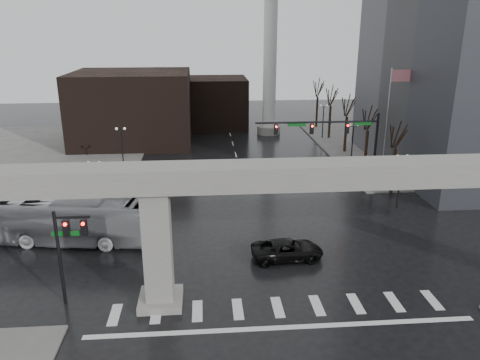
{
  "coord_description": "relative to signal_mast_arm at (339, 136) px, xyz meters",
  "views": [
    {
      "loc": [
        -4.2,
        -24.92,
        16.05
      ],
      "look_at": [
        -1.39,
        9.83,
        4.5
      ],
      "focal_mm": 35.0,
      "sensor_mm": 36.0,
      "label": 1
    }
  ],
  "objects": [
    {
      "name": "elevated_guideway",
      "position": [
        -7.73,
        -18.8,
        1.05
      ],
      "size": [
        48.0,
        2.6,
        8.7
      ],
      "color": "#989490",
      "rests_on": "ground"
    },
    {
      "name": "building_far_left",
      "position": [
        -22.99,
        23.2,
        -0.83
      ],
      "size": [
        16.0,
        14.0,
        10.0
      ],
      "primitive_type": "cube",
      "color": "black",
      "rests_on": "ground"
    },
    {
      "name": "sidewalk_nw",
      "position": [
        -34.99,
        17.2,
        -5.75
      ],
      "size": [
        28.0,
        36.0,
        0.15
      ],
      "primitive_type": "cube",
      "color": "slate",
      "rests_on": "ground"
    },
    {
      "name": "lamp_right_1",
      "position": [
        4.51,
        9.2,
        -2.36
      ],
      "size": [
        1.22,
        0.32,
        5.11
      ],
      "color": "black",
      "rests_on": "ground"
    },
    {
      "name": "tree_right_0",
      "position": [
        5.54,
        -0.78,
        -3.04
      ],
      "size": [
        1.09,
        1.58,
        7.5
      ],
      "color": "black",
      "rests_on": "ground"
    },
    {
      "name": "tree_right_4",
      "position": [
        5.54,
        31.22,
        -2.79
      ],
      "size": [
        1.12,
        1.69,
        8.19
      ],
      "color": "black",
      "rests_on": "ground"
    },
    {
      "name": "signal_mast_arm",
      "position": [
        0.0,
        0.0,
        0.0
      ],
      "size": [
        12.12,
        0.43,
        8.0
      ],
      "color": "black",
      "rests_on": "ground"
    },
    {
      "name": "flagpole_assembly",
      "position": [
        6.3,
        3.2,
        1.7
      ],
      "size": [
        2.06,
        0.12,
        12.0
      ],
      "color": "silver",
      "rests_on": "ground"
    },
    {
      "name": "lamp_left_2",
      "position": [
        -22.49,
        23.2,
        -2.36
      ],
      "size": [
        1.22,
        0.32,
        5.11
      ],
      "color": "black",
      "rests_on": "ground"
    },
    {
      "name": "lamp_left_0",
      "position": [
        -22.49,
        -4.8,
        -2.36
      ],
      "size": [
        1.22,
        0.32,
        5.11
      ],
      "color": "black",
      "rests_on": "ground"
    },
    {
      "name": "sidewalk_ne",
      "position": [
        17.01,
        17.2,
        -5.75
      ],
      "size": [
        28.0,
        36.0,
        0.15
      ],
      "primitive_type": "cube",
      "color": "slate",
      "rests_on": "ground"
    },
    {
      "name": "lamp_right_2",
      "position": [
        4.51,
        23.2,
        -2.36
      ],
      "size": [
        1.22,
        0.32,
        5.11
      ],
      "color": "black",
      "rests_on": "ground"
    },
    {
      "name": "tree_right_2",
      "position": [
        5.54,
        15.22,
        -2.91
      ],
      "size": [
        1.1,
        1.63,
        7.85
      ],
      "color": "black",
      "rests_on": "ground"
    },
    {
      "name": "tree_right_3",
      "position": [
        5.54,
        23.22,
        -2.85
      ],
      "size": [
        1.11,
        1.66,
        8.02
      ],
      "color": "black",
      "rests_on": "ground"
    },
    {
      "name": "lamp_right_0",
      "position": [
        4.51,
        -4.8,
        -2.36
      ],
      "size": [
        1.22,
        0.32,
        5.11
      ],
      "color": "black",
      "rests_on": "ground"
    },
    {
      "name": "signal_left_pole",
      "position": [
        -21.24,
        -18.3,
        -1.76
      ],
      "size": [
        2.3,
        0.3,
        6.0
      ],
      "color": "black",
      "rests_on": "ground"
    },
    {
      "name": "lamp_left_1",
      "position": [
        -22.49,
        9.2,
        -2.36
      ],
      "size": [
        1.22,
        0.32,
        5.11
      ],
      "color": "black",
      "rests_on": "ground"
    },
    {
      "name": "city_bus",
      "position": [
        -23.88,
        -9.63,
        -3.97
      ],
      "size": [
        13.66,
        5.15,
        3.71
      ],
      "primitive_type": "imported",
      "rotation": [
        0.0,
        0.0,
        1.42
      ],
      "color": "#AAAAAF",
      "rests_on": "ground"
    },
    {
      "name": "smokestack",
      "position": [
        -2.99,
        27.2,
        7.52
      ],
      "size": [
        3.6,
        3.6,
        30.0
      ],
      "color": "silver",
      "rests_on": "ground"
    },
    {
      "name": "building_far_mid",
      "position": [
        -10.99,
        33.2,
        -1.83
      ],
      "size": [
        10.0,
        10.0,
        8.0
      ],
      "primitive_type": "cube",
      "color": "black",
      "rests_on": "ground"
    },
    {
      "name": "tree_right_1",
      "position": [
        5.54,
        7.22,
        -2.98
      ],
      "size": [
        1.09,
        1.61,
        7.67
      ],
      "color": "black",
      "rests_on": "ground"
    },
    {
      "name": "ground",
      "position": [
        -8.99,
        -18.8,
        -5.83
      ],
      "size": [
        160.0,
        160.0,
        0.0
      ],
      "primitive_type": "plane",
      "color": "black",
      "rests_on": "ground"
    },
    {
      "name": "pickup_truck",
      "position": [
        -7.35,
        -13.78,
        -5.11
      ],
      "size": [
        5.32,
        2.75,
        1.43
      ],
      "primitive_type": "imported",
      "rotation": [
        0.0,
        0.0,
        1.64
      ],
      "color": "black",
      "rests_on": "ground"
    }
  ]
}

